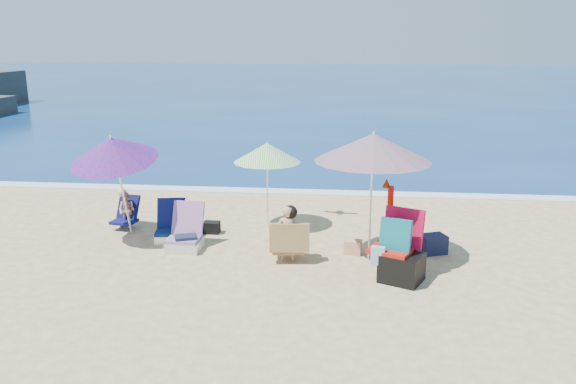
# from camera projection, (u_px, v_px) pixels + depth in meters

# --- Properties ---
(ground) EXTENTS (120.00, 120.00, 0.00)m
(ground) POSITION_uv_depth(u_px,v_px,m) (300.00, 273.00, 9.48)
(ground) COLOR #D8BC84
(ground) RESTS_ON ground
(sea) EXTENTS (120.00, 80.00, 0.12)m
(sea) POSITION_uv_depth(u_px,v_px,m) (341.00, 82.00, 52.78)
(sea) COLOR navy
(sea) RESTS_ON ground
(foam) EXTENTS (120.00, 0.50, 0.04)m
(foam) POSITION_uv_depth(u_px,v_px,m) (317.00, 193.00, 14.38)
(foam) COLOR white
(foam) RESTS_ON ground
(umbrella_turquoise) EXTENTS (2.01, 2.01, 2.24)m
(umbrella_turquoise) POSITION_uv_depth(u_px,v_px,m) (373.00, 148.00, 9.56)
(umbrella_turquoise) COLOR white
(umbrella_turquoise) RESTS_ON ground
(umbrella_striped) EXTENTS (1.56, 1.56, 1.77)m
(umbrella_striped) POSITION_uv_depth(u_px,v_px,m) (267.00, 153.00, 11.36)
(umbrella_striped) COLOR white
(umbrella_striped) RESTS_ON ground
(umbrella_blue) EXTENTS (1.80, 1.85, 2.17)m
(umbrella_blue) POSITION_uv_depth(u_px,v_px,m) (113.00, 149.00, 10.49)
(umbrella_blue) COLOR silver
(umbrella_blue) RESTS_ON ground
(furled_umbrella) EXTENTS (0.24, 0.20, 1.39)m
(furled_umbrella) POSITION_uv_depth(u_px,v_px,m) (389.00, 214.00, 10.08)
(furled_umbrella) COLOR #A9150C
(furled_umbrella) RESTS_ON ground
(chair_navy) EXTENTS (0.65, 0.76, 0.76)m
(chair_navy) POSITION_uv_depth(u_px,v_px,m) (171.00, 230.00, 10.96)
(chair_navy) COLOR #0D224A
(chair_navy) RESTS_ON ground
(chair_rainbow) EXTENTS (0.61, 0.74, 0.82)m
(chair_rainbow) POSITION_uv_depth(u_px,v_px,m) (185.00, 237.00, 10.52)
(chair_rainbow) COLOR #D06749
(chair_rainbow) RESTS_ON ground
(camp_chair_left) EXTENTS (0.97, 0.87, 1.12)m
(camp_chair_left) POSITION_uv_depth(u_px,v_px,m) (401.00, 260.00, 9.12)
(camp_chair_left) COLOR #B31C0C
(camp_chair_left) RESTS_ON ground
(camp_chair_right) EXTENTS (0.82, 0.94, 1.01)m
(camp_chair_right) POSITION_uv_depth(u_px,v_px,m) (397.00, 252.00, 9.37)
(camp_chair_right) COLOR #B42F0C
(camp_chair_right) RESTS_ON ground
(person_center) EXTENTS (0.70, 0.60, 0.99)m
(person_center) POSITION_uv_depth(u_px,v_px,m) (288.00, 235.00, 9.85)
(person_center) COLOR tan
(person_center) RESTS_ON ground
(person_left) EXTENTS (0.52, 0.65, 0.83)m
(person_left) POSITION_uv_depth(u_px,v_px,m) (126.00, 210.00, 11.65)
(person_left) COLOR tan
(person_left) RESTS_ON ground
(bag_navy_a) EXTENTS (0.45, 0.39, 0.29)m
(bag_navy_a) POSITION_uv_depth(u_px,v_px,m) (186.00, 243.00, 10.42)
(bag_navy_a) COLOR #1A223A
(bag_navy_a) RESTS_ON ground
(bag_black_a) EXTENTS (0.32, 0.24, 0.23)m
(bag_black_a) POSITION_uv_depth(u_px,v_px,m) (212.00, 227.00, 11.41)
(bag_black_a) COLOR black
(bag_black_a) RESTS_ON ground
(bag_tan) EXTENTS (0.33, 0.26, 0.25)m
(bag_tan) POSITION_uv_depth(u_px,v_px,m) (353.00, 247.00, 10.28)
(bag_tan) COLOR tan
(bag_tan) RESTS_ON ground
(bag_navy_b) EXTENTS (0.54, 0.47, 0.33)m
(bag_navy_b) POSITION_uv_depth(u_px,v_px,m) (433.00, 244.00, 10.33)
(bag_navy_b) COLOR #191C37
(bag_navy_b) RESTS_ON ground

